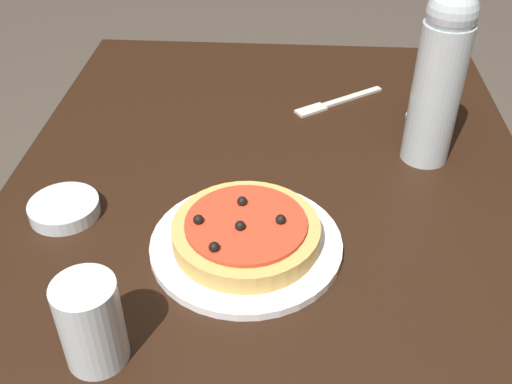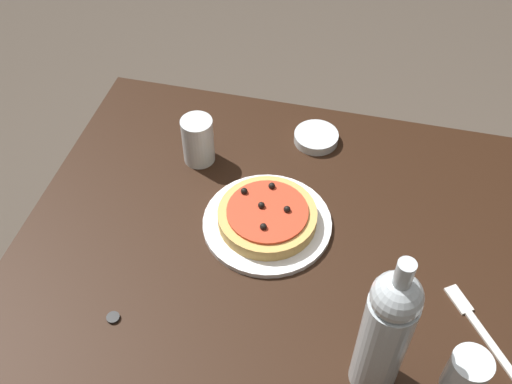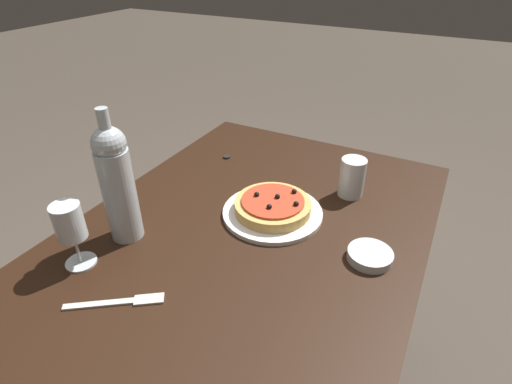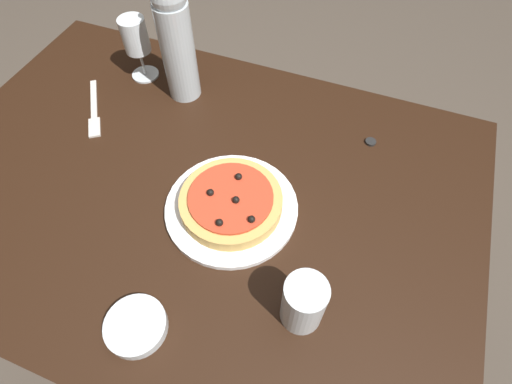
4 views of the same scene
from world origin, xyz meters
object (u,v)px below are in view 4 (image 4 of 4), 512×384
Objects in this scene: side_bowl at (136,326)px; fork at (94,111)px; dining_table at (198,211)px; water_cup at (304,303)px; bottle_cap at (371,142)px; pizza at (231,202)px; wine_bottle at (176,39)px; wine_glass at (136,38)px; dinner_plate at (232,208)px.

fork is (-0.36, 0.41, -0.01)m from side_bowl.
fork is (-0.32, 0.11, 0.11)m from dining_table.
water_cup is (0.29, -0.18, 0.16)m from dining_table.
side_bowl reaches higher than dining_table.
fork is 0.65m from bottle_cap.
pizza is 8.38× the size of bottle_cap.
pizza is at bearing -128.76° from bottle_cap.
side_bowl is at bearing -154.18° from water_cup.
wine_bottle is 13.65× the size of bottle_cap.
wine_glass is at bearing 118.89° from side_bowl.
wine_bottle is at bearing 131.17° from dinner_plate.
wine_glass reaches higher than pizza.
wine_bottle reaches higher than dining_table.
side_bowl is at bearing -116.80° from bottle_cap.
wine_bottle is at bearing 179.85° from bottle_cap.
pizza is at bearing -61.92° from dinner_plate.
water_cup reaches higher than fork.
water_cup is (0.56, -0.45, -0.05)m from wine_glass.
fork is at bearing -105.72° from wine_glass.
side_bowl is (0.19, -0.55, -0.14)m from wine_bottle.
dinner_plate is 1.31× the size of pizza.
pizza is at bearing 78.60° from side_bowl.
side_bowl is at bearing -101.40° from pizza.
wine_bottle is at bearing 119.58° from dining_table.
water_cup reaches higher than side_bowl.
dining_table is 49.09× the size of bottle_cap.
wine_bottle is (-0.14, 0.25, 0.26)m from dining_table.
side_bowl is (-0.25, -0.12, -0.05)m from water_cup.
dining_table is 0.35m from fork.
fork is (-0.17, -0.14, -0.15)m from wine_bottle.
side_bowl is 4.28× the size of bottle_cap.
wine_glass is 1.40× the size of water_cup.
pizza reaches higher than fork.
side_bowl is (-0.05, -0.27, -0.02)m from pizza.
pizza is 1.16× the size of fork.
water_cup is at bearing -31.58° from dining_table.
wine_bottle is at bearing 108.92° from side_bowl.
side_bowl reaches higher than fork.
water_cup reaches higher than pizza.
water_cup is at bearing 29.46° from fork.
fork is (-0.61, 0.29, -0.05)m from water_cup.
water_cup is at bearing -38.57° from dinner_plate.
side_bowl is (0.32, -0.57, -0.10)m from wine_glass.
side_bowl is at bearing 6.42° from fork.
wine_bottle is 0.27m from fork.
bottle_cap is at bearing -0.15° from wine_bottle.
dinner_plate is at bearing -48.83° from wine_bottle.
dinner_plate is 0.36m from bottle_cap.
wine_glass is 0.48× the size of wine_bottle.
bottle_cap reaches higher than fork.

